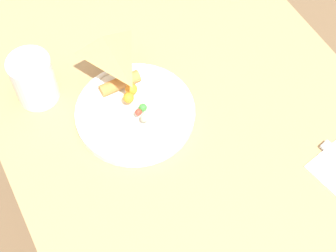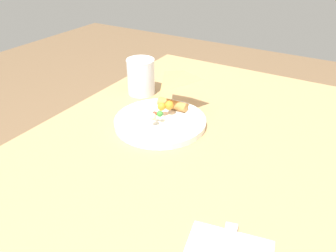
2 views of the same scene
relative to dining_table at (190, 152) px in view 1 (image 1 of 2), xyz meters
The scene contains 4 objects.
ground_plane 0.59m from the dining_table, ahead, with size 6.00×6.00×0.00m, color brown.
dining_table is the anchor object (origin of this frame).
plate_pizza 0.17m from the dining_table, 129.55° to the right, with size 0.23×0.23×0.05m.
milk_glass 0.34m from the dining_table, 130.61° to the right, with size 0.08×0.08×0.10m.
Camera 1 is at (0.44, -0.29, 1.53)m, focal length 55.00 mm.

